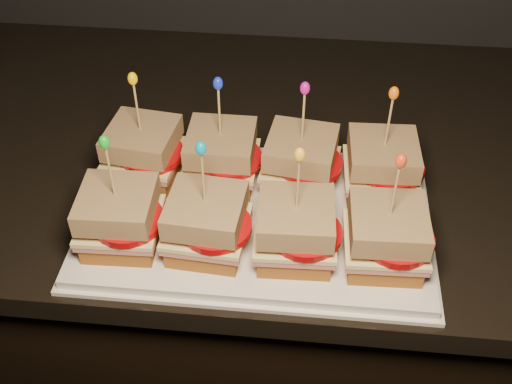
# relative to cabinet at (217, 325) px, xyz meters

# --- Properties ---
(cabinet) EXTENTS (2.64, 0.61, 0.88)m
(cabinet) POSITION_rel_cabinet_xyz_m (0.00, 0.00, 0.00)
(cabinet) COLOR black
(cabinet) RESTS_ON ground
(granite_slab) EXTENTS (2.68, 0.65, 0.03)m
(granite_slab) POSITION_rel_cabinet_xyz_m (0.00, 0.00, 0.46)
(granite_slab) COLOR black
(granite_slab) RESTS_ON cabinet
(platter) EXTENTS (0.43, 0.27, 0.02)m
(platter) POSITION_rel_cabinet_xyz_m (0.10, -0.17, 0.48)
(platter) COLOR white
(platter) RESTS_ON granite_slab
(platter_rim) EXTENTS (0.44, 0.28, 0.01)m
(platter_rim) POSITION_rel_cabinet_xyz_m (0.10, -0.17, 0.48)
(platter_rim) COLOR white
(platter_rim) RESTS_ON granite_slab
(sandwich_0_bread_bot) EXTENTS (0.09, 0.09, 0.02)m
(sandwich_0_bread_bot) POSITION_rel_cabinet_xyz_m (-0.06, -0.11, 0.50)
(sandwich_0_bread_bot) COLOR brown
(sandwich_0_bread_bot) RESTS_ON platter
(sandwich_0_ham) EXTENTS (0.10, 0.10, 0.01)m
(sandwich_0_ham) POSITION_rel_cabinet_xyz_m (-0.06, -0.11, 0.52)
(sandwich_0_ham) COLOR #C56560
(sandwich_0_ham) RESTS_ON sandwich_0_bread_bot
(sandwich_0_cheese) EXTENTS (0.10, 0.10, 0.01)m
(sandwich_0_cheese) POSITION_rel_cabinet_xyz_m (-0.06, -0.11, 0.52)
(sandwich_0_cheese) COLOR #FFF09A
(sandwich_0_cheese) RESTS_ON sandwich_0_ham
(sandwich_0_tomato) EXTENTS (0.08, 0.08, 0.01)m
(sandwich_0_tomato) POSITION_rel_cabinet_xyz_m (-0.05, -0.12, 0.53)
(sandwich_0_tomato) COLOR #AC080B
(sandwich_0_tomato) RESTS_ON sandwich_0_cheese
(sandwich_0_bread_top) EXTENTS (0.10, 0.10, 0.03)m
(sandwich_0_bread_top) POSITION_rel_cabinet_xyz_m (-0.06, -0.11, 0.55)
(sandwich_0_bread_top) COLOR #623310
(sandwich_0_bread_top) RESTS_ON sandwich_0_tomato
(sandwich_0_pick) EXTENTS (0.00, 0.00, 0.09)m
(sandwich_0_pick) POSITION_rel_cabinet_xyz_m (-0.06, -0.11, 0.60)
(sandwich_0_pick) COLOR tan
(sandwich_0_pick) RESTS_ON sandwich_0_bread_top
(sandwich_0_frill) EXTENTS (0.01, 0.01, 0.02)m
(sandwich_0_frill) POSITION_rel_cabinet_xyz_m (-0.06, -0.11, 0.64)
(sandwich_0_frill) COLOR #FCC601
(sandwich_0_frill) RESTS_ON sandwich_0_pick
(sandwich_1_bread_bot) EXTENTS (0.08, 0.08, 0.02)m
(sandwich_1_bread_bot) POSITION_rel_cabinet_xyz_m (0.04, -0.11, 0.50)
(sandwich_1_bread_bot) COLOR brown
(sandwich_1_bread_bot) RESTS_ON platter
(sandwich_1_ham) EXTENTS (0.09, 0.09, 0.01)m
(sandwich_1_ham) POSITION_rel_cabinet_xyz_m (0.04, -0.11, 0.52)
(sandwich_1_ham) COLOR #C56560
(sandwich_1_ham) RESTS_ON sandwich_1_bread_bot
(sandwich_1_cheese) EXTENTS (0.09, 0.09, 0.01)m
(sandwich_1_cheese) POSITION_rel_cabinet_xyz_m (0.04, -0.11, 0.52)
(sandwich_1_cheese) COLOR #FFF09A
(sandwich_1_cheese) RESTS_ON sandwich_1_ham
(sandwich_1_tomato) EXTENTS (0.08, 0.08, 0.01)m
(sandwich_1_tomato) POSITION_rel_cabinet_xyz_m (0.06, -0.12, 0.53)
(sandwich_1_tomato) COLOR #AC080B
(sandwich_1_tomato) RESTS_ON sandwich_1_cheese
(sandwich_1_bread_top) EXTENTS (0.09, 0.09, 0.03)m
(sandwich_1_bread_top) POSITION_rel_cabinet_xyz_m (0.04, -0.11, 0.55)
(sandwich_1_bread_top) COLOR #623310
(sandwich_1_bread_top) RESTS_ON sandwich_1_tomato
(sandwich_1_pick) EXTENTS (0.00, 0.00, 0.09)m
(sandwich_1_pick) POSITION_rel_cabinet_xyz_m (0.04, -0.11, 0.60)
(sandwich_1_pick) COLOR tan
(sandwich_1_pick) RESTS_ON sandwich_1_bread_top
(sandwich_1_frill) EXTENTS (0.01, 0.01, 0.02)m
(sandwich_1_frill) POSITION_rel_cabinet_xyz_m (0.04, -0.11, 0.64)
(sandwich_1_frill) COLOR #162CD4
(sandwich_1_frill) RESTS_ON sandwich_1_pick
(sandwich_2_bread_bot) EXTENTS (0.09, 0.09, 0.02)m
(sandwich_2_bread_bot) POSITION_rel_cabinet_xyz_m (0.15, -0.11, 0.50)
(sandwich_2_bread_bot) COLOR brown
(sandwich_2_bread_bot) RESTS_ON platter
(sandwich_2_ham) EXTENTS (0.10, 0.10, 0.01)m
(sandwich_2_ham) POSITION_rel_cabinet_xyz_m (0.15, -0.11, 0.52)
(sandwich_2_ham) COLOR #C56560
(sandwich_2_ham) RESTS_ON sandwich_2_bread_bot
(sandwich_2_cheese) EXTENTS (0.10, 0.10, 0.01)m
(sandwich_2_cheese) POSITION_rel_cabinet_xyz_m (0.15, -0.11, 0.52)
(sandwich_2_cheese) COLOR #FFF09A
(sandwich_2_cheese) RESTS_ON sandwich_2_ham
(sandwich_2_tomato) EXTENTS (0.08, 0.08, 0.01)m
(sandwich_2_tomato) POSITION_rel_cabinet_xyz_m (0.16, -0.12, 0.53)
(sandwich_2_tomato) COLOR #AC080B
(sandwich_2_tomato) RESTS_ON sandwich_2_cheese
(sandwich_2_bread_top) EXTENTS (0.10, 0.10, 0.03)m
(sandwich_2_bread_top) POSITION_rel_cabinet_xyz_m (0.15, -0.11, 0.55)
(sandwich_2_bread_top) COLOR #623310
(sandwich_2_bread_top) RESTS_ON sandwich_2_tomato
(sandwich_2_pick) EXTENTS (0.00, 0.00, 0.09)m
(sandwich_2_pick) POSITION_rel_cabinet_xyz_m (0.15, -0.11, 0.60)
(sandwich_2_pick) COLOR tan
(sandwich_2_pick) RESTS_ON sandwich_2_bread_top
(sandwich_2_frill) EXTENTS (0.01, 0.01, 0.02)m
(sandwich_2_frill) POSITION_rel_cabinet_xyz_m (0.15, -0.11, 0.64)
(sandwich_2_frill) COLOR #C10F95
(sandwich_2_frill) RESTS_ON sandwich_2_pick
(sandwich_3_bread_bot) EXTENTS (0.09, 0.09, 0.02)m
(sandwich_3_bread_bot) POSITION_rel_cabinet_xyz_m (0.25, -0.11, 0.50)
(sandwich_3_bread_bot) COLOR brown
(sandwich_3_bread_bot) RESTS_ON platter
(sandwich_3_ham) EXTENTS (0.10, 0.09, 0.01)m
(sandwich_3_ham) POSITION_rel_cabinet_xyz_m (0.25, -0.11, 0.52)
(sandwich_3_ham) COLOR #C56560
(sandwich_3_ham) RESTS_ON sandwich_3_bread_bot
(sandwich_3_cheese) EXTENTS (0.10, 0.09, 0.01)m
(sandwich_3_cheese) POSITION_rel_cabinet_xyz_m (0.25, -0.11, 0.52)
(sandwich_3_cheese) COLOR #FFF09A
(sandwich_3_cheese) RESTS_ON sandwich_3_ham
(sandwich_3_tomato) EXTENTS (0.08, 0.08, 0.01)m
(sandwich_3_tomato) POSITION_rel_cabinet_xyz_m (0.26, -0.12, 0.53)
(sandwich_3_tomato) COLOR #AC080B
(sandwich_3_tomato) RESTS_ON sandwich_3_cheese
(sandwich_3_bread_top) EXTENTS (0.09, 0.09, 0.03)m
(sandwich_3_bread_top) POSITION_rel_cabinet_xyz_m (0.25, -0.11, 0.55)
(sandwich_3_bread_top) COLOR #623310
(sandwich_3_bread_top) RESTS_ON sandwich_3_tomato
(sandwich_3_pick) EXTENTS (0.00, 0.00, 0.09)m
(sandwich_3_pick) POSITION_rel_cabinet_xyz_m (0.25, -0.11, 0.60)
(sandwich_3_pick) COLOR tan
(sandwich_3_pick) RESTS_ON sandwich_3_bread_top
(sandwich_3_frill) EXTENTS (0.01, 0.01, 0.02)m
(sandwich_3_frill) POSITION_rel_cabinet_xyz_m (0.25, -0.11, 0.64)
(sandwich_3_frill) COLOR orange
(sandwich_3_frill) RESTS_ON sandwich_3_pick
(sandwich_4_bread_bot) EXTENTS (0.09, 0.09, 0.02)m
(sandwich_4_bread_bot) POSITION_rel_cabinet_xyz_m (-0.06, -0.24, 0.50)
(sandwich_4_bread_bot) COLOR brown
(sandwich_4_bread_bot) RESTS_ON platter
(sandwich_4_ham) EXTENTS (0.09, 0.09, 0.01)m
(sandwich_4_ham) POSITION_rel_cabinet_xyz_m (-0.06, -0.24, 0.52)
(sandwich_4_ham) COLOR #C56560
(sandwich_4_ham) RESTS_ON sandwich_4_bread_bot
(sandwich_4_cheese) EXTENTS (0.10, 0.09, 0.01)m
(sandwich_4_cheese) POSITION_rel_cabinet_xyz_m (-0.06, -0.24, 0.52)
(sandwich_4_cheese) COLOR #FFF09A
(sandwich_4_cheese) RESTS_ON sandwich_4_ham
(sandwich_4_tomato) EXTENTS (0.08, 0.08, 0.01)m
(sandwich_4_tomato) POSITION_rel_cabinet_xyz_m (-0.05, -0.24, 0.53)
(sandwich_4_tomato) COLOR #AC080B
(sandwich_4_tomato) RESTS_ON sandwich_4_cheese
(sandwich_4_bread_top) EXTENTS (0.09, 0.09, 0.03)m
(sandwich_4_bread_top) POSITION_rel_cabinet_xyz_m (-0.06, -0.24, 0.55)
(sandwich_4_bread_top) COLOR #623310
(sandwich_4_bread_top) RESTS_ON sandwich_4_tomato
(sandwich_4_pick) EXTENTS (0.00, 0.00, 0.09)m
(sandwich_4_pick) POSITION_rel_cabinet_xyz_m (-0.06, -0.24, 0.60)
(sandwich_4_pick) COLOR tan
(sandwich_4_pick) RESTS_ON sandwich_4_bread_top
(sandwich_4_frill) EXTENTS (0.01, 0.01, 0.02)m
(sandwich_4_frill) POSITION_rel_cabinet_xyz_m (-0.06, -0.24, 0.64)
(sandwich_4_frill) COLOR green
(sandwich_4_frill) RESTS_ON sandwich_4_pick
(sandwich_5_bread_bot) EXTENTS (0.09, 0.09, 0.02)m
(sandwich_5_bread_bot) POSITION_rel_cabinet_xyz_m (0.04, -0.24, 0.50)
(sandwich_5_bread_bot) COLOR brown
(sandwich_5_bread_bot) RESTS_ON platter
(sandwich_5_ham) EXTENTS (0.10, 0.09, 0.01)m
(sandwich_5_ham) POSITION_rel_cabinet_xyz_m (0.04, -0.24, 0.52)
(sandwich_5_ham) COLOR #C56560
(sandwich_5_ham) RESTS_ON sandwich_5_bread_bot
(sandwich_5_cheese) EXTENTS (0.10, 0.10, 0.01)m
(sandwich_5_cheese) POSITION_rel_cabinet_xyz_m (0.04, -0.24, 0.52)
(sandwich_5_cheese) COLOR #FFF09A
(sandwich_5_cheese) RESTS_ON sandwich_5_ham
(sandwich_5_tomato) EXTENTS (0.08, 0.08, 0.01)m
(sandwich_5_tomato) POSITION_rel_cabinet_xyz_m (0.06, -0.24, 0.53)
(sandwich_5_tomato) COLOR #AC080B
(sandwich_5_tomato) RESTS_ON sandwich_5_cheese
(sandwich_5_bread_top) EXTENTS (0.09, 0.09, 0.03)m
(sandwich_5_bread_top) POSITION_rel_cabinet_xyz_m (0.04, -0.24, 0.55)
(sandwich_5_bread_top) COLOR #623310
(sandwich_5_bread_top) RESTS_ON sandwich_5_tomato
(sandwich_5_pick) EXTENTS (0.00, 0.00, 0.09)m
(sandwich_5_pick) POSITION_rel_cabinet_xyz_m (0.04, -0.24, 0.60)
(sandwich_5_pick) COLOR tan
(sandwich_5_pick) RESTS_ON sandwich_5_bread_top
(sandwich_5_frill) EXTENTS (0.01, 0.01, 0.02)m
(sandwich_5_frill) POSITION_rel_cabinet_xyz_m (0.04, -0.24, 0.64)
(sandwich_5_frill) COLOR #0694B6
(sandwich_5_frill) RESTS_ON sandwich_5_pick
(sandwich_6_bread_bot) EXTENTS (0.09, 0.09, 0.02)m
(sandwich_6_bread_bot) POSITION_rel_cabinet_xyz_m (0.15, -0.24, 0.50)
(sandwich_6_bread_bot) COLOR brown
(sandwich_6_bread_bot) RESTS_ON platter
(sandwich_6_ham) EXTENTS (0.10, 0.09, 0.01)m
(sandwich_6_ham) POSITION_rel_cabinet_xyz_m (0.15, -0.24, 0.52)
(sandwich_6_ham) COLOR #C56560
(sandwich_6_ham) RESTS_ON sandwich_6_bread_bot
(sandwich_6_cheese) EXTENTS (0.10, 0.09, 0.01)m
(sandwich_6_cheese) POSITION_rel_cabinet_xyz_m (0.15, -0.24, 0.52)
(sandwich_6_cheese) COLOR #FFF09A
(sandwich_6_cheese) RESTS_ON sandwich_6_ham
(sandwich_6_tomato) EXTENTS (0.08, 0.08, 0.01)m
(sandwich_6_tomato) POSITION_rel_cabinet_xyz_m (0.16, -0.24, 0.53)
(sandwich_6_tomato) COLOR #AC080B
(sandwich_6_tomato) RESTS_ON sandwich_6_cheese
(sandwich_6_bread_top) EXTENTS (0.09, 0.09, 0.03)m
(sandwich_6_bread_top) POSITION_rel_cabinet_xyz_m (0.15, -0.24, 0.55)
(sandwich_6_bread_top) COLOR #623310
(sandwich_6_bread_top) RESTS_ON sandwich_6_tomato
(sandwich_6_pick) EXTENTS (0.00, 0.00, 0.09)m
(sandwich_6_pick) POSITION_rel_cabinet_xyz_m (0.15, -0.24, 0.60)
(sandwich_6_pick) COLOR tan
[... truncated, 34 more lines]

